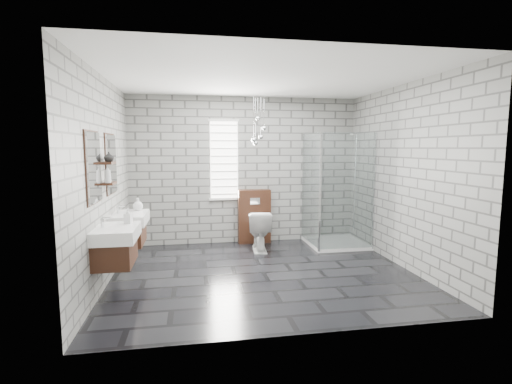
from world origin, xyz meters
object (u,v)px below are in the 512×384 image
object	(u,v)px
vanity_left	(113,235)
toilet	(259,230)
shower_enclosure	(333,219)
vanity_right	(127,220)
cistern_panel	(254,216)

from	to	relation	value
vanity_left	toilet	distance (m)	2.72
toilet	shower_enclosure	bearing A→B (deg)	-174.04
toilet	vanity_right	bearing A→B (deg)	26.97
vanity_right	toilet	world-z (taller)	vanity_right
cistern_panel	vanity_left	bearing A→B (deg)	-132.33
vanity_left	vanity_right	bearing A→B (deg)	90.00
vanity_right	shower_enclosure	xyz separation A→B (m)	(3.41, 0.80, -0.25)
toilet	vanity_left	bearing A→B (deg)	45.85
vanity_left	shower_enclosure	bearing A→B (deg)	27.02
vanity_left	shower_enclosure	size ratio (longest dim) A/B	0.77
vanity_left	vanity_right	xyz separation A→B (m)	(0.00, 0.93, 0.00)
cistern_panel	shower_enclosure	bearing A→B (deg)	-20.90
vanity_left	shower_enclosure	xyz separation A→B (m)	(3.41, 1.74, -0.25)
vanity_left	cistern_panel	distance (m)	3.06
vanity_right	toilet	distance (m)	2.24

